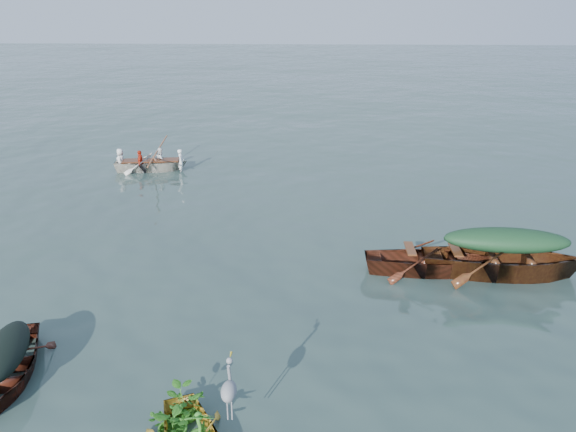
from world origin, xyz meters
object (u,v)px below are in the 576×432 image
Objects in this scene: green_tarp_boat at (501,276)px; rowed_boat at (152,171)px; open_wooden_boat at (430,273)px; dark_covered_boat at (11,377)px; heron at (229,399)px.

green_tarp_boat reaches higher than rowed_boat.
open_wooden_boat is (-1.59, 0.08, 0.00)m from green_tarp_boat.
open_wooden_boat is at bearing -139.75° from rowed_boat.
green_tarp_boat is at bearing 9.97° from dark_covered_boat.
dark_covered_boat is at bearing 136.95° from heron.
green_tarp_boat is at bearing -92.13° from open_wooden_boat.
rowed_boat is (-0.90, 11.95, 0.00)m from dark_covered_boat.
heron is (4.78, -13.31, 0.80)m from rowed_boat.
green_tarp_boat is 12.90m from rowed_boat.
rowed_boat is at bearing 85.96° from heron.
green_tarp_boat is 5.46× the size of heron.
rowed_boat is 14.16m from heron.
dark_covered_boat is at bearing 116.57° from green_tarp_boat.
heron is (-5.44, -5.43, 0.80)m from green_tarp_boat.
heron reaches higher than dark_covered_boat.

